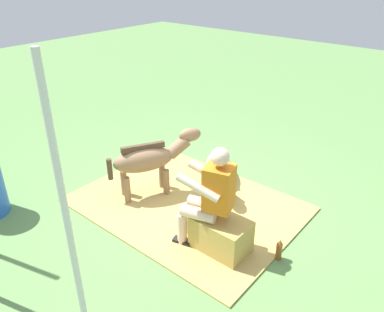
{
  "coord_description": "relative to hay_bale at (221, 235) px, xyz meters",
  "views": [
    {
      "loc": [
        -2.8,
        3.39,
        3.03
      ],
      "look_at": [
        0.25,
        -0.28,
        0.55
      ],
      "focal_mm": 35.9,
      "sensor_mm": 36.0,
      "label": 1
    }
  ],
  "objects": [
    {
      "name": "ground_plane",
      "position": [
        0.83,
        -0.51,
        -0.21
      ],
      "size": [
        24.0,
        24.0,
        0.0
      ],
      "primitive_type": "plane",
      "color": "#608C4C"
    },
    {
      "name": "hay_patch",
      "position": [
        0.88,
        -0.44,
        -0.2
      ],
      "size": [
        2.91,
        2.15,
        0.02
      ],
      "primitive_type": "cube",
      "color": "tan",
      "rests_on": "ground"
    },
    {
      "name": "hay_bale",
      "position": [
        0.0,
        0.0,
        0.0
      ],
      "size": [
        0.64,
        0.42,
        0.42
      ],
      "primitive_type": "cube",
      "color": "tan",
      "rests_on": "ground"
    },
    {
      "name": "person_seated",
      "position": [
        0.16,
        0.03,
        0.5
      ],
      "size": [
        0.71,
        0.53,
        1.3
      ],
      "color": "beige",
      "rests_on": "ground"
    },
    {
      "name": "pony_standing",
      "position": [
        1.45,
        -0.33,
        0.36
      ],
      "size": [
        0.82,
        1.22,
        0.93
      ],
      "color": "#8C6B4C",
      "rests_on": "ground"
    },
    {
      "name": "pony_lying",
      "position": [
        0.89,
        -1.23,
        -0.02
      ],
      "size": [
        1.12,
        1.15,
        0.42
      ],
      "color": "tan",
      "rests_on": "ground"
    },
    {
      "name": "soda_bottle",
      "position": [
        -0.6,
        -0.29,
        -0.08
      ],
      "size": [
        0.07,
        0.07,
        0.27
      ],
      "color": "brown",
      "rests_on": "ground"
    },
    {
      "name": "tent_pole_left",
      "position": [
        0.31,
        1.66,
        1.06
      ],
      "size": [
        0.06,
        0.06,
        2.55
      ],
      "primitive_type": "cylinder",
      "color": "silver",
      "rests_on": "ground"
    }
  ]
}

